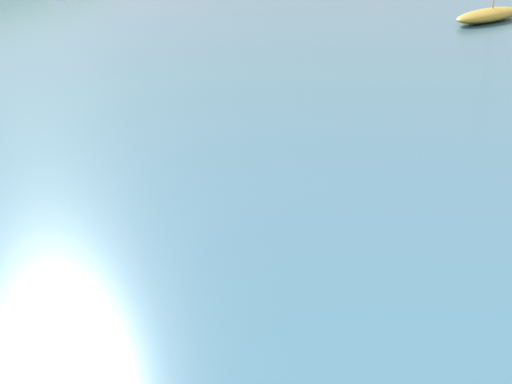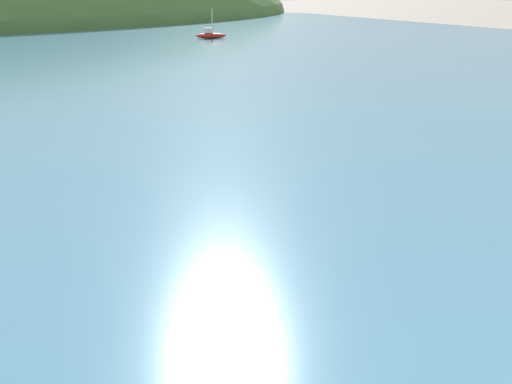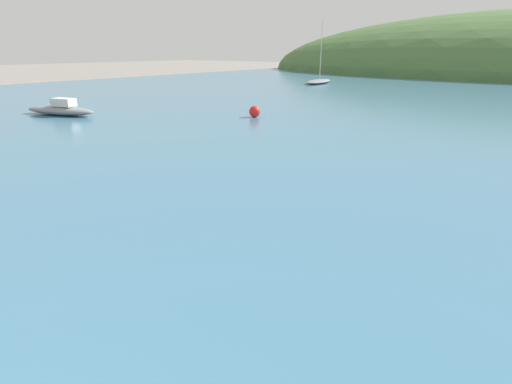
# 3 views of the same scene
# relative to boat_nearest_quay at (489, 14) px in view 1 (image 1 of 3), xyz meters

# --- Properties ---
(boat_nearest_quay) EXTENTS (5.11, 1.49, 6.04)m
(boat_nearest_quay) POSITION_rel_boat_nearest_quay_xyz_m (0.00, 0.00, 0.00)
(boat_nearest_quay) COLOR gold
(boat_nearest_quay) RESTS_ON water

